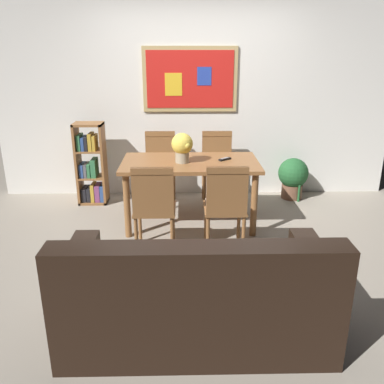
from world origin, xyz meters
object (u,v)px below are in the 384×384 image
Objects in this scene: tv_remote at (225,159)px; dining_chair_far_right at (217,162)px; dining_chair_near_right at (226,202)px; bookshelf at (91,168)px; dining_table at (190,170)px; leather_couch at (196,299)px; flower_vase at (182,146)px; dining_chair_far_left at (160,162)px; dining_chair_near_left at (154,203)px; potted_ivy at (293,177)px.

dining_chair_far_right is at bearing 92.21° from tv_remote.
dining_chair_near_right is 0.80m from tv_remote.
bookshelf is (-1.61, -0.01, -0.07)m from dining_chair_far_right.
dining_chair_far_right is (0.36, 0.73, -0.10)m from dining_table.
bookshelf is (-1.26, 0.72, -0.17)m from dining_table.
leather_couch is 5.61× the size of flower_vase.
dining_chair_far_left is 2.84× the size of flower_vase.
dining_chair_far_left is 0.51× the size of leather_couch.
dining_chair_near_right is 1.00× the size of dining_chair_far_left.
tv_remote is (0.74, 0.77, 0.22)m from dining_chair_near_left.
bookshelf is 1.47m from flower_vase.
flower_vase is at bearing -154.23° from dining_table.
flower_vase reaches higher than tv_remote.
dining_chair_far_left is 2.73m from leather_couch.
flower_vase reaches higher than dining_chair_near_right.
dining_chair_near_right is 2.14m from bookshelf.
tv_remote reaches higher than potted_ivy.
bookshelf reaches higher than dining_chair_near_left.
dining_table is 0.82m from dining_chair_far_right.
dining_chair_near_right reaches higher than tv_remote.
dining_chair_near_left is 1.09m from tv_remote.
dining_chair_near_left reaches higher than dining_table.
potted_ivy is (1.38, 0.82, -0.34)m from dining_table.
flower_vase reaches higher than potted_ivy.
dining_table is 1.64× the size of dining_chair_near_right.
dining_chair_far_left reaches higher than dining_table.
dining_chair_near_right is at bearing -42.34° from bookshelf.
dining_chair_far_right is 1.52× the size of potted_ivy.
potted_ivy is at bearing 5.15° from dining_chair_far_right.
dining_chair_near_right is (-0.04, -1.45, 0.00)m from dining_chair_far_right.
leather_couch is at bearing -89.91° from dining_table.
tv_remote is (1.64, -0.67, 0.28)m from bookshelf.
leather_couch is at bearing -82.10° from dining_chair_far_left.
leather_couch is 3.11m from potted_ivy.
tv_remote is at bearing 85.36° from dining_chair_near_right.
bookshelf is at bearing 115.10° from leather_couch.
bookshelf is at bearing -179.14° from dining_chair_far_left.
dining_table is at bearing 63.98° from dining_chair_near_left.
dining_table is 0.82m from dining_chair_near_left.
potted_ivy is (1.74, 1.55, -0.24)m from dining_chair_near_left.
dining_chair_far_right is at bearing 63.85° from dining_chair_near_left.
bookshelf reaches higher than dining_chair_far_right.
leather_couch is at bearing -64.90° from bookshelf.
dining_chair_near_right is (0.68, 0.01, 0.00)m from dining_chair_near_left.
dining_chair_near_left and dining_chair_far_left have the same top height.
dining_chair_far_right is 1.62m from dining_chair_near_left.
dining_table reaches higher than potted_ivy.
dining_chair_far_right is at bearing 88.59° from dining_chair_near_right.
flower_vase is at bearing -149.60° from potted_ivy.
flower_vase is at bearing -69.70° from dining_chair_far_left.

